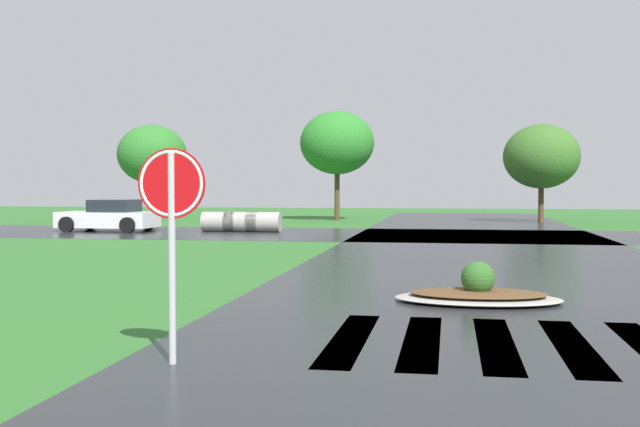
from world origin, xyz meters
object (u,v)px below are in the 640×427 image
(stop_sign, at_px, (172,205))
(car_blue_compact, at_px, (109,217))
(median_island, at_px, (478,293))
(drainage_pipe_stack, at_px, (241,222))

(stop_sign, distance_m, car_blue_compact, 25.12)
(median_island, xyz_separation_m, drainage_pipe_stack, (-8.95, 18.04, 0.26))
(median_island, height_order, drainage_pipe_stack, drainage_pipe_stack)
(stop_sign, distance_m, median_island, 6.32)
(drainage_pipe_stack, bearing_deg, car_blue_compact, -173.98)
(stop_sign, bearing_deg, drainage_pipe_stack, 104.98)
(car_blue_compact, bearing_deg, median_island, 131.36)
(median_island, bearing_deg, drainage_pipe_stack, 116.37)
(median_island, xyz_separation_m, car_blue_compact, (-14.45, 17.46, 0.46))
(drainage_pipe_stack, bearing_deg, median_island, -63.63)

